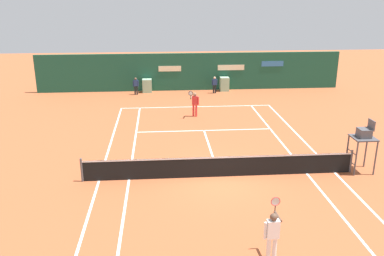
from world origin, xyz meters
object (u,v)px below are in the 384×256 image
(ball_kid_left_post, at_px, (136,85))
(tennis_ball_mid_court, at_px, (267,122))
(umpire_chair, at_px, (364,137))
(player_on_baseline, at_px, (195,102))
(ball_kid_right_post, at_px, (215,84))
(player_near_side, at_px, (273,233))

(ball_kid_left_post, height_order, tennis_ball_mid_court, ball_kid_left_post)
(ball_kid_left_post, bearing_deg, umpire_chair, 119.97)
(player_on_baseline, bearing_deg, ball_kid_right_post, -99.09)
(umpire_chair, distance_m, ball_kid_right_post, 16.30)
(player_on_baseline, distance_m, ball_kid_right_post, 6.73)
(ball_kid_right_post, xyz_separation_m, tennis_ball_mid_court, (2.29, -8.01, -0.75))
(player_near_side, bearing_deg, tennis_ball_mid_court, 72.96)
(ball_kid_left_post, bearing_deg, player_on_baseline, 117.96)
(umpire_chair, xyz_separation_m, ball_kid_right_post, (-4.65, 15.60, -0.87))
(umpire_chair, xyz_separation_m, ball_kid_left_post, (-10.95, 15.60, -0.86))
(umpire_chair, bearing_deg, tennis_ball_mid_court, 17.24)
(ball_kid_right_post, bearing_deg, player_on_baseline, 67.01)
(tennis_ball_mid_court, bearing_deg, umpire_chair, -72.76)
(player_near_side, xyz_separation_m, tennis_ball_mid_court, (3.43, 13.76, -0.95))
(umpire_chair, xyz_separation_m, player_on_baseline, (-6.80, 9.23, -0.70))
(player_on_baseline, distance_m, player_near_side, 15.43)
(player_on_baseline, bearing_deg, tennis_ball_mid_court, 169.39)
(ball_kid_right_post, bearing_deg, ball_kid_left_post, -4.30)
(player_on_baseline, bearing_deg, umpire_chair, 135.99)
(player_near_side, height_order, tennis_ball_mid_court, player_near_side)
(umpire_chair, distance_m, player_near_side, 8.49)
(ball_kid_right_post, height_order, tennis_ball_mid_court, ball_kid_right_post)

